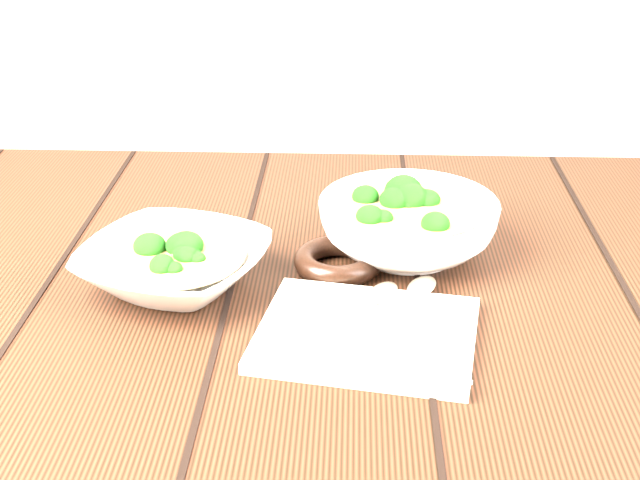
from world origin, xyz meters
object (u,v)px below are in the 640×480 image
(soup_bowl_back, at_px, (408,225))
(trivet, at_px, (338,261))
(napkin, at_px, (367,334))
(soup_bowl_front, at_px, (174,264))
(table, at_px, (255,373))

(soup_bowl_back, distance_m, trivet, 0.09)
(soup_bowl_back, height_order, napkin, soup_bowl_back)
(soup_bowl_back, xyz_separation_m, napkin, (-0.05, -0.19, -0.03))
(soup_bowl_front, distance_m, napkin, 0.23)
(trivet, bearing_deg, table, -163.42)
(table, height_order, soup_bowl_front, soup_bowl_front)
(table, xyz_separation_m, soup_bowl_back, (0.17, 0.08, 0.15))
(trivet, height_order, napkin, trivet)
(table, height_order, napkin, napkin)
(table, distance_m, soup_bowl_front, 0.17)
(table, relative_size, napkin, 5.83)
(napkin, bearing_deg, soup_bowl_front, 163.71)
(soup_bowl_back, xyz_separation_m, trivet, (-0.08, -0.05, -0.02))
(table, xyz_separation_m, soup_bowl_front, (-0.08, -0.01, 0.15))
(soup_bowl_front, relative_size, napkin, 1.18)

